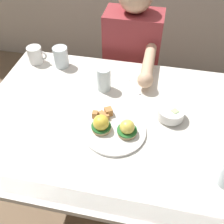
% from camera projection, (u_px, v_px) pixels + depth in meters
% --- Properties ---
extents(ground_plane, '(6.00, 6.00, 0.00)m').
position_uv_depth(ground_plane, '(109.00, 195.00, 1.70)').
color(ground_plane, '#7F664C').
extents(dining_table, '(1.20, 0.90, 0.74)m').
position_uv_depth(dining_table, '(108.00, 133.00, 1.25)').
color(dining_table, white).
rests_on(dining_table, ground_plane).
extents(eggs_benedict_plate, '(0.27, 0.27, 0.09)m').
position_uv_depth(eggs_benedict_plate, '(113.00, 128.00, 1.10)').
color(eggs_benedict_plate, white).
rests_on(eggs_benedict_plate, dining_table).
extents(fruit_bowl, '(0.12, 0.12, 0.06)m').
position_uv_depth(fruit_bowl, '(171.00, 113.00, 1.15)').
color(fruit_bowl, white).
rests_on(fruit_bowl, dining_table).
extents(coffee_mug, '(0.11, 0.08, 0.09)m').
position_uv_depth(coffee_mug, '(35.00, 54.00, 1.44)').
color(coffee_mug, white).
rests_on(coffee_mug, dining_table).
extents(fork, '(0.10, 0.14, 0.00)m').
position_uv_depth(fork, '(133.00, 84.00, 1.34)').
color(fork, silver).
rests_on(fork, dining_table).
extents(water_glass_near, '(0.07, 0.07, 0.12)m').
position_uv_depth(water_glass_near, '(104.00, 80.00, 1.28)').
color(water_glass_near, silver).
rests_on(water_glass_near, dining_table).
extents(water_glass_extra, '(0.08, 0.08, 0.11)m').
position_uv_depth(water_glass_extra, '(61.00, 58.00, 1.42)').
color(water_glass_extra, silver).
rests_on(water_glass_extra, dining_table).
extents(diner_person, '(0.34, 0.54, 1.14)m').
position_uv_depth(diner_person, '(132.00, 60.00, 1.65)').
color(diner_person, '#33333D').
rests_on(diner_person, ground_plane).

